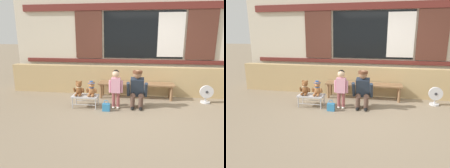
# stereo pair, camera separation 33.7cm
# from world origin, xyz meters

# --- Properties ---
(ground_plane) EXTENTS (60.00, 60.00, 0.00)m
(ground_plane) POSITION_xyz_m (0.00, 0.00, 0.00)
(ground_plane) COLOR #84725B
(brick_low_wall) EXTENTS (8.07, 0.25, 0.85)m
(brick_low_wall) POSITION_xyz_m (0.00, 1.43, 0.42)
(brick_low_wall) COLOR tan
(brick_low_wall) RESTS_ON ground
(shop_facade) EXTENTS (8.23, 0.26, 3.33)m
(shop_facade) POSITION_xyz_m (0.00, 1.94, 1.68)
(shop_facade) COLOR beige
(shop_facade) RESTS_ON ground
(wooden_bench_long) EXTENTS (2.10, 0.40, 0.44)m
(wooden_bench_long) POSITION_xyz_m (-0.17, 1.06, 0.37)
(wooden_bench_long) COLOR #8E6642
(wooden_bench_long) RESTS_ON ground
(small_display_bench) EXTENTS (0.64, 0.36, 0.30)m
(small_display_bench) POSITION_xyz_m (-1.39, 0.17, 0.27)
(small_display_bench) COLOR #BCBCC1
(small_display_bench) RESTS_ON ground
(teddy_bear_plain) EXTENTS (0.28, 0.26, 0.36)m
(teddy_bear_plain) POSITION_xyz_m (-1.55, 0.17, 0.46)
(teddy_bear_plain) COLOR brown
(teddy_bear_plain) RESTS_ON small_display_bench
(teddy_bear_with_hat) EXTENTS (0.28, 0.27, 0.36)m
(teddy_bear_with_hat) POSITION_xyz_m (-1.23, 0.17, 0.47)
(teddy_bear_with_hat) COLOR #A86B3D
(teddy_bear_with_hat) RESTS_ON small_display_bench
(child_standing) EXTENTS (0.35, 0.18, 0.96)m
(child_standing) POSITION_xyz_m (-0.63, 0.18, 0.59)
(child_standing) COLOR #994C4C
(child_standing) RESTS_ON ground
(adult_crouching) EXTENTS (0.50, 0.49, 0.95)m
(adult_crouching) POSITION_xyz_m (-0.11, 0.30, 0.48)
(adult_crouching) COLOR brown
(adult_crouching) RESTS_ON ground
(handbag_on_ground) EXTENTS (0.18, 0.11, 0.27)m
(handbag_on_ground) POSITION_xyz_m (-0.83, -0.04, 0.10)
(handbag_on_ground) COLOR teal
(handbag_on_ground) RESTS_ON ground
(floor_fan) EXTENTS (0.34, 0.24, 0.48)m
(floor_fan) POSITION_xyz_m (1.68, 0.88, 0.24)
(floor_fan) COLOR silver
(floor_fan) RESTS_ON ground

